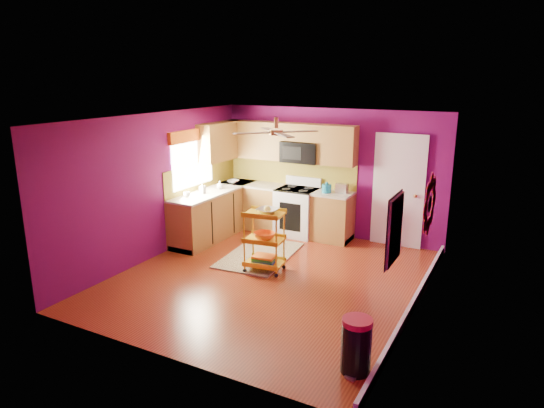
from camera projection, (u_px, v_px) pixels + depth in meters
The scene contains 18 objects.
ground at pixel (270, 278), 7.65m from camera, with size 5.00×5.00×0.00m, color maroon.
room_envelope at pixel (272, 177), 7.22m from camera, with size 4.54×5.04×2.52m.
lower_cabinets at pixel (254, 213), 9.70m from camera, with size 2.81×2.31×0.94m.
electric_range at pixel (297, 211), 9.63m from camera, with size 0.76×0.66×1.13m.
upper_cabinetry at pixel (267, 143), 9.60m from camera, with size 2.80×2.30×1.26m.
left_window at pixel (192, 150), 9.10m from camera, with size 0.08×1.35×1.08m.
panel_door at pixel (398, 192), 8.88m from camera, with size 0.95×0.11×2.15m.
right_wall_art at pixel (416, 214), 5.98m from camera, with size 0.04×2.74×1.04m.
ceiling_fan at pixel (276, 132), 7.23m from camera, with size 1.01×1.01×0.26m.
shag_rug at pixel (260, 255), 8.60m from camera, with size 1.06×1.73×0.02m, color #322010.
rolling_cart at pixel (265, 238), 7.80m from camera, with size 0.67×0.52×1.10m.
trash_can at pixel (356, 346), 5.18m from camera, with size 0.40×0.40×0.63m.
teal_kettle at pixel (327, 188), 9.19m from camera, with size 0.18×0.18×0.21m.
toaster at pixel (342, 188), 9.17m from camera, with size 0.22×0.15×0.18m, color beige.
soap_bottle_a at pixel (202, 188), 9.13m from camera, with size 0.10×0.10×0.21m, color #EA3F72.
soap_bottle_b at pixel (220, 185), 9.49m from camera, with size 0.13×0.13×0.16m, color white.
counter_dish at pixel (233, 181), 10.04m from camera, with size 0.23×0.23×0.06m, color white.
counter_cup at pixel (187, 194), 8.88m from camera, with size 0.12×0.12×0.09m, color white.
Camera 1 is at (3.35, -6.25, 3.12)m, focal length 32.00 mm.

